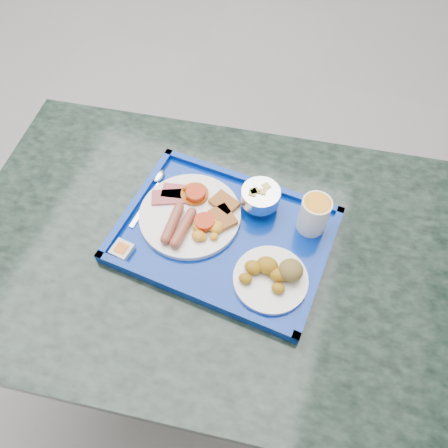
% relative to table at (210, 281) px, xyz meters
% --- Properties ---
extents(floor, '(6.00, 6.00, 0.00)m').
position_rel_table_xyz_m(floor, '(-0.62, 0.85, -0.51)').
color(floor, gray).
rests_on(floor, ground).
extents(table, '(1.18, 0.85, 0.69)m').
position_rel_table_xyz_m(table, '(0.00, 0.00, 0.00)').
color(table, gray).
rests_on(table, floor).
extents(tray, '(0.48, 0.37, 0.03)m').
position_rel_table_xyz_m(tray, '(0.03, 0.03, 0.19)').
color(tray, '#032797').
rests_on(tray, table).
extents(main_plate, '(0.23, 0.23, 0.04)m').
position_rel_table_xyz_m(main_plate, '(-0.05, 0.05, 0.20)').
color(main_plate, white).
rests_on(main_plate, tray).
extents(bread_plate, '(0.15, 0.15, 0.05)m').
position_rel_table_xyz_m(bread_plate, '(0.16, -0.04, 0.21)').
color(bread_plate, white).
rests_on(bread_plate, tray).
extents(fruit_bowl, '(0.09, 0.09, 0.06)m').
position_rel_table_xyz_m(fruit_bowl, '(0.08, 0.13, 0.23)').
color(fruit_bowl, silver).
rests_on(fruit_bowl, tray).
extents(juice_cup, '(0.06, 0.06, 0.09)m').
position_rel_table_xyz_m(juice_cup, '(0.20, 0.11, 0.24)').
color(juice_cup, white).
rests_on(juice_cup, tray).
extents(spoon, '(0.03, 0.18, 0.01)m').
position_rel_table_xyz_m(spoon, '(-0.17, 0.11, 0.20)').
color(spoon, silver).
rests_on(spoon, tray).
extents(knife, '(0.04, 0.19, 0.00)m').
position_rel_table_xyz_m(knife, '(-0.19, 0.05, 0.19)').
color(knife, silver).
rests_on(knife, tray).
extents(jam_packet, '(0.05, 0.05, 0.02)m').
position_rel_table_xyz_m(jam_packet, '(-0.16, -0.08, 0.20)').
color(jam_packet, silver).
rests_on(jam_packet, tray).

